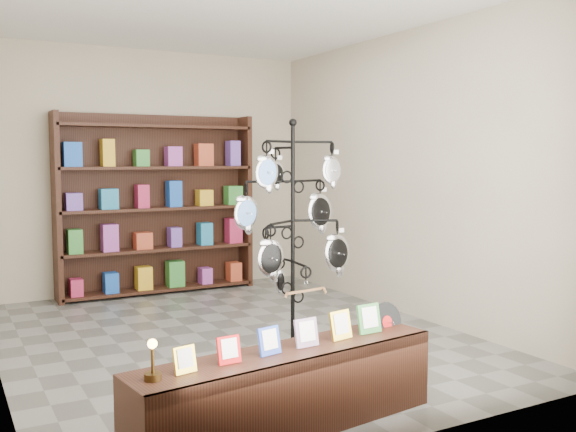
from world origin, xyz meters
TOP-DOWN VIEW (x-y plane):
  - ground at (0.00, 0.00)m, footprint 5.00×5.00m
  - room_envelope at (0.00, 0.00)m, footprint 5.00×5.00m
  - display_tree at (0.20, -0.79)m, footprint 1.02×0.87m
  - front_shelf at (-0.53, -2.05)m, footprint 2.08×0.68m
  - back_shelving at (0.00, 2.30)m, footprint 2.42×0.36m

SIDE VIEW (x-z plane):
  - ground at x=0.00m, z-range 0.00..0.00m
  - front_shelf at x=-0.53m, z-range -0.11..0.61m
  - back_shelving at x=0.00m, z-range -0.07..2.13m
  - display_tree at x=0.20m, z-range 0.15..2.14m
  - room_envelope at x=0.00m, z-range -0.65..4.35m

